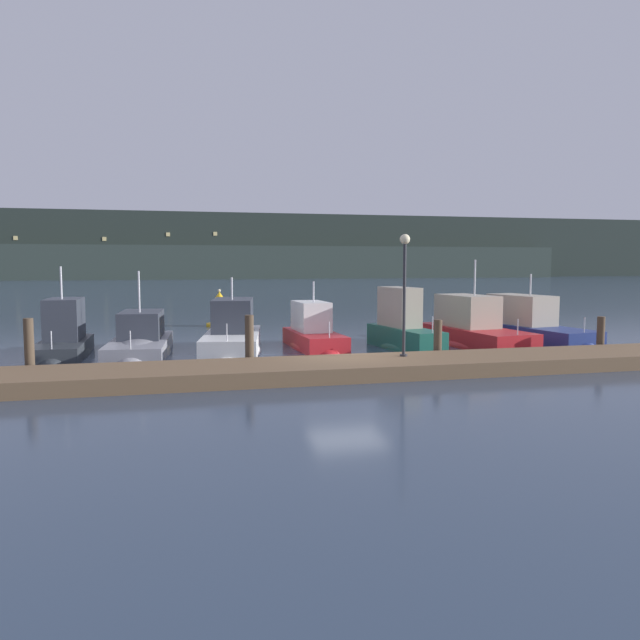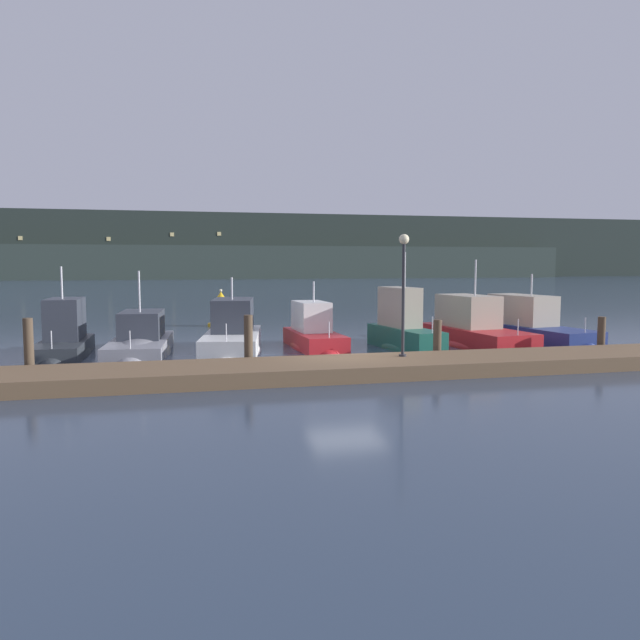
{
  "view_description": "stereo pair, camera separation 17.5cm",
  "coord_description": "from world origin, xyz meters",
  "px_view_note": "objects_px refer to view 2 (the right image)",
  "views": [
    {
      "loc": [
        -5.75,
        -19.6,
        3.42
      ],
      "look_at": [
        0.0,
        3.77,
        1.2
      ],
      "focal_mm": 35.0,
      "sensor_mm": 36.0,
      "label": 1
    },
    {
      "loc": [
        -5.58,
        -19.65,
        3.42
      ],
      "look_at": [
        0.0,
        3.77,
        1.2
      ],
      "focal_mm": 35.0,
      "sensor_mm": 36.0,
      "label": 2
    }
  ],
  "objects_px": {
    "motorboat_berth_4": "(314,340)",
    "dock_lamppost": "(404,275)",
    "motorboat_berth_3": "(233,342)",
    "motorboat_berth_7": "(530,333)",
    "motorboat_berth_2": "(141,348)",
    "motorboat_berth_5": "(404,338)",
    "motorboat_berth_6": "(474,337)",
    "channel_buoy": "(221,312)",
    "motorboat_berth_1": "(64,346)"
  },
  "relations": [
    {
      "from": "motorboat_berth_4",
      "to": "dock_lamppost",
      "type": "distance_m",
      "value": 6.57
    },
    {
      "from": "motorboat_berth_3",
      "to": "motorboat_berth_7",
      "type": "relative_size",
      "value": 0.88
    },
    {
      "from": "motorboat_berth_2",
      "to": "motorboat_berth_7",
      "type": "relative_size",
      "value": 0.87
    },
    {
      "from": "motorboat_berth_5",
      "to": "dock_lamppost",
      "type": "relative_size",
      "value": 1.27
    },
    {
      "from": "motorboat_berth_5",
      "to": "motorboat_berth_6",
      "type": "relative_size",
      "value": 0.74
    },
    {
      "from": "channel_buoy",
      "to": "dock_lamppost",
      "type": "height_order",
      "value": "dock_lamppost"
    },
    {
      "from": "motorboat_berth_2",
      "to": "motorboat_berth_6",
      "type": "bearing_deg",
      "value": -3.01
    },
    {
      "from": "motorboat_berth_4",
      "to": "motorboat_berth_6",
      "type": "relative_size",
      "value": 0.75
    },
    {
      "from": "motorboat_berth_6",
      "to": "motorboat_berth_7",
      "type": "relative_size",
      "value": 0.9
    },
    {
      "from": "motorboat_berth_3",
      "to": "dock_lamppost",
      "type": "height_order",
      "value": "dock_lamppost"
    },
    {
      "from": "channel_buoy",
      "to": "motorboat_berth_7",
      "type": "bearing_deg",
      "value": -36.7
    },
    {
      "from": "motorboat_berth_4",
      "to": "motorboat_berth_1",
      "type": "bearing_deg",
      "value": 179.57
    },
    {
      "from": "motorboat_berth_1",
      "to": "motorboat_berth_7",
      "type": "distance_m",
      "value": 19.24
    },
    {
      "from": "motorboat_berth_2",
      "to": "dock_lamppost",
      "type": "height_order",
      "value": "dock_lamppost"
    },
    {
      "from": "motorboat_berth_2",
      "to": "motorboat_berth_5",
      "type": "relative_size",
      "value": 1.3
    },
    {
      "from": "dock_lamppost",
      "to": "motorboat_berth_4",
      "type": "bearing_deg",
      "value": 105.39
    },
    {
      "from": "motorboat_berth_4",
      "to": "motorboat_berth_7",
      "type": "bearing_deg",
      "value": 0.67
    },
    {
      "from": "motorboat_berth_4",
      "to": "motorboat_berth_5",
      "type": "bearing_deg",
      "value": -20.02
    },
    {
      "from": "motorboat_berth_3",
      "to": "motorboat_berth_5",
      "type": "distance_m",
      "value": 6.72
    },
    {
      "from": "motorboat_berth_6",
      "to": "dock_lamppost",
      "type": "height_order",
      "value": "dock_lamppost"
    },
    {
      "from": "motorboat_berth_6",
      "to": "dock_lamppost",
      "type": "distance_m",
      "value": 7.55
    },
    {
      "from": "motorboat_berth_2",
      "to": "channel_buoy",
      "type": "relative_size",
      "value": 3.18
    },
    {
      "from": "motorboat_berth_2",
      "to": "motorboat_berth_6",
      "type": "distance_m",
      "value": 13.35
    },
    {
      "from": "motorboat_berth_6",
      "to": "motorboat_berth_7",
      "type": "xyz_separation_m",
      "value": [
        3.19,
        0.94,
        -0.04
      ]
    },
    {
      "from": "dock_lamppost",
      "to": "motorboat_berth_7",
      "type": "bearing_deg",
      "value": 35.55
    },
    {
      "from": "motorboat_berth_6",
      "to": "channel_buoy",
      "type": "relative_size",
      "value": 3.31
    },
    {
      "from": "motorboat_berth_1",
      "to": "motorboat_berth_6",
      "type": "height_order",
      "value": "motorboat_berth_6"
    },
    {
      "from": "motorboat_berth_1",
      "to": "dock_lamppost",
      "type": "bearing_deg",
      "value": -27.94
    },
    {
      "from": "motorboat_berth_4",
      "to": "dock_lamppost",
      "type": "bearing_deg",
      "value": -74.61
    },
    {
      "from": "motorboat_berth_1",
      "to": "motorboat_berth_4",
      "type": "height_order",
      "value": "motorboat_berth_1"
    },
    {
      "from": "motorboat_berth_3",
      "to": "channel_buoy",
      "type": "height_order",
      "value": "motorboat_berth_3"
    },
    {
      "from": "motorboat_berth_6",
      "to": "motorboat_berth_1",
      "type": "bearing_deg",
      "value": 176.8
    },
    {
      "from": "motorboat_berth_2",
      "to": "motorboat_berth_6",
      "type": "height_order",
      "value": "motorboat_berth_6"
    },
    {
      "from": "motorboat_berth_7",
      "to": "motorboat_berth_2",
      "type": "bearing_deg",
      "value": -179.17
    },
    {
      "from": "motorboat_berth_2",
      "to": "channel_buoy",
      "type": "distance_m",
      "value": 10.47
    },
    {
      "from": "motorboat_berth_6",
      "to": "channel_buoy",
      "type": "distance_m",
      "value": 14.19
    },
    {
      "from": "motorboat_berth_5",
      "to": "motorboat_berth_3",
      "type": "bearing_deg",
      "value": 172.09
    },
    {
      "from": "motorboat_berth_1",
      "to": "motorboat_berth_3",
      "type": "xyz_separation_m",
      "value": [
        6.14,
        -0.38,
        0.02
      ]
    },
    {
      "from": "motorboat_berth_5",
      "to": "channel_buoy",
      "type": "relative_size",
      "value": 2.45
    },
    {
      "from": "dock_lamppost",
      "to": "motorboat_berth_3",
      "type": "bearing_deg",
      "value": 131.72
    },
    {
      "from": "motorboat_berth_1",
      "to": "motorboat_berth_2",
      "type": "height_order",
      "value": "motorboat_berth_1"
    },
    {
      "from": "motorboat_berth_1",
      "to": "motorboat_berth_6",
      "type": "bearing_deg",
      "value": -3.2
    },
    {
      "from": "motorboat_berth_5",
      "to": "channel_buoy",
      "type": "distance_m",
      "value": 12.58
    },
    {
      "from": "motorboat_berth_3",
      "to": "motorboat_berth_4",
      "type": "height_order",
      "value": "motorboat_berth_3"
    },
    {
      "from": "motorboat_berth_4",
      "to": "motorboat_berth_6",
      "type": "height_order",
      "value": "motorboat_berth_6"
    },
    {
      "from": "motorboat_berth_4",
      "to": "channel_buoy",
      "type": "bearing_deg",
      "value": 107.02
    },
    {
      "from": "motorboat_berth_1",
      "to": "motorboat_berth_3",
      "type": "bearing_deg",
      "value": -3.52
    },
    {
      "from": "motorboat_berth_3",
      "to": "dock_lamppost",
      "type": "relative_size",
      "value": 1.69
    },
    {
      "from": "motorboat_berth_4",
      "to": "motorboat_berth_6",
      "type": "bearing_deg",
      "value": -7.1
    },
    {
      "from": "channel_buoy",
      "to": "dock_lamppost",
      "type": "distance_m",
      "value": 16.22
    }
  ]
}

